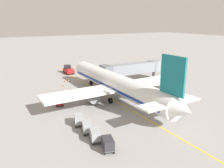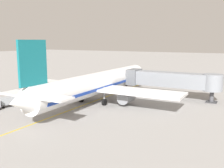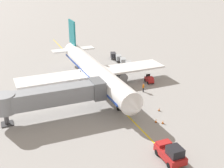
# 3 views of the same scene
# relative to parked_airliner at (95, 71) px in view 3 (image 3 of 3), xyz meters

# --- Properties ---
(ground_plane) EXTENTS (400.00, 400.00, 0.00)m
(ground_plane) POSITION_rel_parked_airliner_xyz_m (-0.73, -1.65, -3.19)
(ground_plane) COLOR gray
(gate_lead_in_line) EXTENTS (0.24, 80.00, 0.01)m
(gate_lead_in_line) POSITION_rel_parked_airliner_xyz_m (-0.73, -1.65, -3.18)
(gate_lead_in_line) COLOR gold
(gate_lead_in_line) RESTS_ON ground
(parked_airliner) EXTENTS (30.06, 37.24, 10.63)m
(parked_airliner) POSITION_rel_parked_airliner_xyz_m (0.00, 0.00, 0.00)
(parked_airliner) COLOR white
(parked_airliner) RESTS_ON ground
(jet_bridge) EXTENTS (17.35, 3.50, 4.98)m
(jet_bridge) POSITION_rel_parked_airliner_xyz_m (10.37, 9.10, 0.27)
(jet_bridge) COLOR gray
(jet_bridge) RESTS_ON ground
(pushback_tractor) EXTENTS (2.26, 4.42, 2.40)m
(pushback_tractor) POSITION_rel_parked_airliner_xyz_m (-0.62, 26.30, -2.09)
(pushback_tractor) COLOR #B21E1E
(pushback_tractor) RESTS_ON ground
(baggage_tug_lead) EXTENTS (1.58, 2.64, 1.62)m
(baggage_tug_lead) POSITION_rel_parked_airliner_xyz_m (-10.93, 2.50, -2.47)
(baggage_tug_lead) COLOR #B21E1E
(baggage_tug_lead) RESTS_ON ground
(baggage_cart_front) EXTENTS (1.86, 2.98, 1.58)m
(baggage_cart_front) POSITION_rel_parked_airliner_xyz_m (-10.93, -7.27, -2.24)
(baggage_cart_front) COLOR #4C4C51
(baggage_cart_front) RESTS_ON ground
(baggage_cart_second_in_train) EXTENTS (1.86, 2.98, 1.58)m
(baggage_cart_second_in_train) POSITION_rel_parked_airliner_xyz_m (-10.84, -10.16, -2.24)
(baggage_cart_second_in_train) COLOR #4C4C51
(baggage_cart_second_in_train) RESTS_ON ground
(baggage_cart_third_in_train) EXTENTS (1.86, 2.98, 1.58)m
(baggage_cart_third_in_train) POSITION_rel_parked_airliner_xyz_m (-10.84, -12.82, -2.24)
(baggage_cart_third_in_train) COLOR #4C4C51
(baggage_cart_third_in_train) RESTS_ON ground
(baggage_cart_tail_end) EXTENTS (1.86, 2.98, 1.58)m
(baggage_cart_tail_end) POSITION_rel_parked_airliner_xyz_m (-10.49, -15.50, -2.24)
(baggage_cart_tail_end) COLOR #4C4C51
(baggage_cart_tail_end) RESTS_ON ground
(ground_crew_wing_walker) EXTENTS (0.60, 0.55, 1.69)m
(ground_crew_wing_walker) POSITION_rel_parked_airliner_xyz_m (-7.58, 6.15, -2.23)
(ground_crew_wing_walker) COLOR #232328
(ground_crew_wing_walker) RESTS_ON ground
(safety_cone_nose_left) EXTENTS (0.36, 0.36, 0.59)m
(safety_cone_nose_left) POSITION_rel_parked_airliner_xyz_m (-3.86, 17.29, -2.90)
(safety_cone_nose_left) COLOR black
(safety_cone_nose_left) RESTS_ON ground
(safety_cone_nose_right) EXTENTS (0.36, 0.36, 0.59)m
(safety_cone_nose_right) POSITION_rel_parked_airliner_xyz_m (-6.29, 14.16, -2.90)
(safety_cone_nose_right) COLOR black
(safety_cone_nose_right) RESTS_ON ground
(safety_cone_wing_tip) EXTENTS (0.36, 0.36, 0.59)m
(safety_cone_wing_tip) POSITION_rel_parked_airliner_xyz_m (-4.61, 18.03, -2.90)
(safety_cone_wing_tip) COLOR black
(safety_cone_wing_tip) RESTS_ON ground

